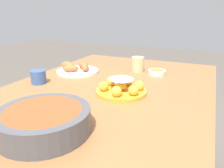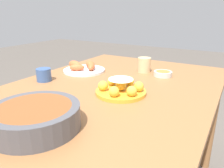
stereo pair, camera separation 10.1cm
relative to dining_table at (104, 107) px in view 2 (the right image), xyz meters
The scene contains 7 objects.
dining_table is the anchor object (origin of this frame).
cake_plate 0.15m from the dining_table, 93.27° to the left, with size 0.23×0.23×0.08m.
serving_bowl 0.43m from the dining_table, ahead, with size 0.29×0.29×0.08m.
sauce_bowl 0.43m from the dining_table, 156.47° to the left, with size 0.10×0.10×0.03m.
seafood_platter 0.39m from the dining_table, 127.98° to the right, with size 0.26×0.26×0.06m.
cup_near 0.38m from the dining_table, 84.28° to the right, with size 0.08×0.08×0.07m.
cup_far 0.43m from the dining_table, behind, with size 0.08×0.08×0.09m.
Camera 2 is at (0.82, 0.53, 1.12)m, focal length 35.00 mm.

